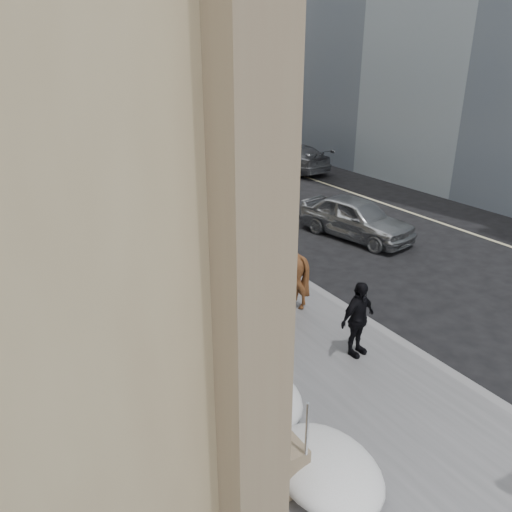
{
  "coord_description": "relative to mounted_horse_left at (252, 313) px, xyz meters",
  "views": [
    {
      "loc": [
        -5.24,
        -6.38,
        6.25
      ],
      "look_at": [
        0.41,
        3.11,
        1.7
      ],
      "focal_mm": 35.0,
      "sensor_mm": 36.0,
      "label": 1
    }
  ],
  "objects": [
    {
      "name": "streetlight_far",
      "position": [
        3.38,
        32.49,
        3.37
      ],
      "size": [
        1.71,
        0.24,
        8.0
      ],
      "color": "#2D2D30",
      "rests_on": "ground"
    },
    {
      "name": "streetlight_mid",
      "position": [
        3.38,
        12.49,
        3.37
      ],
      "size": [
        1.71,
        0.24,
        8.0
      ],
      "color": "#2D2D30",
      "rests_on": "ground"
    },
    {
      "name": "car_grey",
      "position": [
        11.29,
        15.05,
        -0.47
      ],
      "size": [
        2.53,
        5.29,
        1.49
      ],
      "primitive_type": "imported",
      "rotation": [
        0.0,
        0.0,
        3.23
      ],
      "color": "slate",
      "rests_on": "ground"
    },
    {
      "name": "traffic_signal",
      "position": [
        2.71,
        20.49,
        2.79
      ],
      "size": [
        4.1,
        0.22,
        6.0
      ],
      "color": "#2D2D30",
      "rests_on": "ground"
    },
    {
      "name": "sidewalk",
      "position": [
        0.64,
        8.49,
        -1.15
      ],
      "size": [
        5.0,
        80.0,
        0.12
      ],
      "primitive_type": "cube",
      "color": "#535355",
      "rests_on": "ground"
    },
    {
      "name": "mounted_horse_left",
      "position": [
        0.0,
        0.0,
        0.0
      ],
      "size": [
        1.18,
        2.47,
        2.69
      ],
      "rotation": [
        0.0,
        0.0,
        3.11
      ],
      "color": "#4F2F17",
      "rests_on": "sidewalk"
    },
    {
      "name": "ground",
      "position": [
        0.64,
        -1.51,
        -1.21
      ],
      "size": [
        140.0,
        140.0,
        0.0
      ],
      "primitive_type": "plane",
      "color": "black",
      "rests_on": "ground"
    },
    {
      "name": "car_silver",
      "position": [
        7.15,
        4.89,
        -0.47
      ],
      "size": [
        2.59,
        4.61,
        1.48
      ],
      "primitive_type": "imported",
      "rotation": [
        0.0,
        0.0,
        0.2
      ],
      "color": "#A0A4A8",
      "rests_on": "ground"
    },
    {
      "name": "snow_bank",
      "position": [
        -0.78,
        6.6,
        -0.74
      ],
      "size": [
        1.7,
        18.1,
        0.76
      ],
      "color": "silver",
      "rests_on": "sidewalk"
    },
    {
      "name": "curb",
      "position": [
        3.26,
        8.49,
        -1.15
      ],
      "size": [
        0.24,
        80.0,
        0.12
      ],
      "primitive_type": "cube",
      "color": "slate",
      "rests_on": "ground"
    },
    {
      "name": "lane_line",
      "position": [
        11.14,
        8.49,
        -1.2
      ],
      "size": [
        0.15,
        70.0,
        0.01
      ],
      "primitive_type": "cube",
      "color": "#BFB78C",
      "rests_on": "ground"
    },
    {
      "name": "mounted_horse_right",
      "position": [
        1.72,
        2.12,
        -0.0
      ],
      "size": [
        1.79,
        1.96,
        2.63
      ],
      "rotation": [
        0.0,
        0.0,
        3.0
      ],
      "color": "#4F2D16",
      "rests_on": "sidewalk"
    },
    {
      "name": "pedestrian",
      "position": [
        2.0,
        -1.02,
        -0.23
      ],
      "size": [
        1.06,
        0.58,
        1.71
      ],
      "primitive_type": "imported",
      "rotation": [
        0.0,
        0.0,
        0.17
      ],
      "color": "black",
      "rests_on": "sidewalk"
    },
    {
      "name": "far_podium",
      "position": [
        16.14,
        8.49,
        0.79
      ],
      "size": [
        2.0,
        80.0,
        4.0
      ],
      "primitive_type": "cube",
      "color": "#7C6750",
      "rests_on": "ground"
    }
  ]
}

